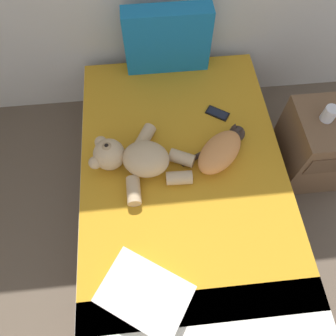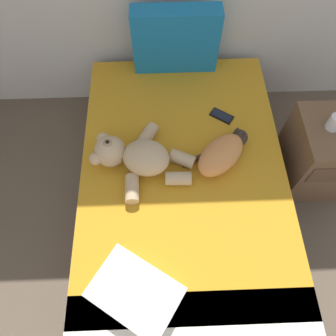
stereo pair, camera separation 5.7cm
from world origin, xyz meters
name	(u,v)px [view 1 (the left image)]	position (x,y,z in m)	size (l,w,h in m)	color
bed	(182,189)	(1.89, 2.95, 0.24)	(1.27, 1.94, 0.48)	brown
patterned_cushion	(167,40)	(1.88, 3.83, 0.70)	(0.57, 0.14, 0.45)	#1972AD
cat	(221,150)	(2.12, 3.04, 0.55)	(0.42, 0.37, 0.15)	#D18447
teddy_bear	(135,158)	(1.62, 3.03, 0.57)	(0.62, 0.52, 0.20)	tan
cell_phone	(217,113)	(2.16, 3.36, 0.49)	(0.16, 0.14, 0.01)	black
throw_pillow	(145,295)	(1.62, 2.29, 0.54)	(0.40, 0.28, 0.11)	white
nightstand	(318,146)	(2.86, 3.15, 0.30)	(0.47, 0.47, 0.60)	brown
mug	(330,114)	(2.78, 3.17, 0.65)	(0.12, 0.08, 0.09)	silver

